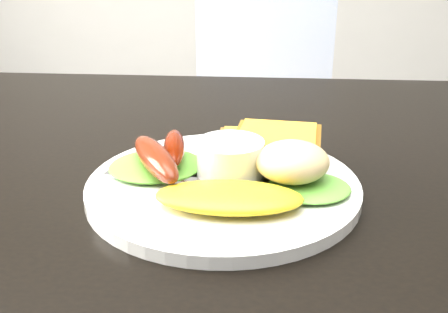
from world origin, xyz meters
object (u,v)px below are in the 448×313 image
object	(u,v)px
plate	(223,186)
person	(243,122)
dining_table	(278,193)
dining_chair	(261,159)

from	to	relation	value
plate	person	bearing A→B (deg)	90.22
dining_table	dining_chair	world-z (taller)	dining_table
person	plate	size ratio (longest dim) A/B	5.14
dining_table	person	world-z (taller)	person
dining_table	person	distance (m)	0.46
dining_chair	dining_table	bearing A→B (deg)	-85.49
dining_table	plate	bearing A→B (deg)	-141.75
dining_table	plate	size ratio (longest dim) A/B	4.74
dining_table	dining_chair	bearing A→B (deg)	91.46
person	dining_chair	bearing A→B (deg)	-81.30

